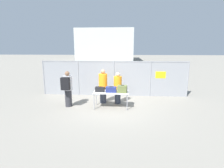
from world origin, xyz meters
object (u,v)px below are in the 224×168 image
(inspection_table, at_px, (111,93))
(suitcase_black, at_px, (100,89))
(security_worker_far, at_px, (103,86))
(utility_trailer, at_px, (130,84))
(suitcase_olive, at_px, (122,89))
(suitcase_navy, at_px, (111,90))
(security_worker_near, at_px, (118,87))
(traveler_hooded, at_px, (67,88))

(inspection_table, relative_size, suitcase_black, 3.74)
(security_worker_far, bearing_deg, utility_trailer, -104.47)
(suitcase_olive, bearing_deg, suitcase_navy, 177.68)
(suitcase_black, bearing_deg, suitcase_olive, -3.06)
(suitcase_navy, distance_m, suitcase_olive, 0.53)
(inspection_table, bearing_deg, suitcase_black, -178.13)
(suitcase_olive, distance_m, security_worker_near, 0.80)
(security_worker_far, bearing_deg, suitcase_black, 97.79)
(suitcase_navy, height_order, traveler_hooded, traveler_hooded)
(security_worker_near, relative_size, security_worker_far, 0.92)
(traveler_hooded, xyz_separation_m, security_worker_far, (1.66, 0.77, -0.05))
(suitcase_navy, xyz_separation_m, security_worker_near, (0.29, 0.73, -0.07))
(suitcase_olive, xyz_separation_m, security_worker_near, (-0.24, 0.75, -0.10))
(suitcase_olive, bearing_deg, suitcase_black, 176.94)
(suitcase_black, relative_size, suitcase_olive, 0.93)
(security_worker_near, bearing_deg, suitcase_olive, 93.85)
(suitcase_olive, relative_size, security_worker_near, 0.29)
(inspection_table, distance_m, suitcase_olive, 0.59)
(inspection_table, bearing_deg, security_worker_near, 66.16)
(utility_trailer, bearing_deg, traveler_hooded, -130.27)
(security_worker_far, bearing_deg, suitcase_olive, 154.26)
(inspection_table, height_order, traveler_hooded, traveler_hooded)
(suitcase_black, height_order, utility_trailer, suitcase_black)
(traveler_hooded, height_order, security_worker_near, traveler_hooded)
(suitcase_navy, relative_size, security_worker_near, 0.31)
(inspection_table, bearing_deg, suitcase_navy, -75.78)
(inspection_table, bearing_deg, suitcase_olive, -7.92)
(suitcase_black, distance_m, security_worker_far, 0.75)
(suitcase_navy, height_order, suitcase_olive, suitcase_olive)
(inspection_table, height_order, suitcase_navy, suitcase_navy)
(inspection_table, height_order, security_worker_near, security_worker_near)
(suitcase_olive, relative_size, utility_trailer, 0.13)
(suitcase_olive, distance_m, utility_trailer, 3.86)
(traveler_hooded, bearing_deg, suitcase_black, 8.34)
(inspection_table, distance_m, traveler_hooded, 2.15)
(suitcase_olive, distance_m, traveler_hooded, 2.67)
(security_worker_far, relative_size, utility_trailer, 0.49)
(suitcase_black, relative_size, security_worker_far, 0.25)
(suitcase_black, bearing_deg, utility_trailer, 66.95)
(suitcase_navy, bearing_deg, inspection_table, 104.22)
(inspection_table, distance_m, suitcase_navy, 0.20)
(security_worker_far, xyz_separation_m, utility_trailer, (1.52, 2.98, -0.51))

